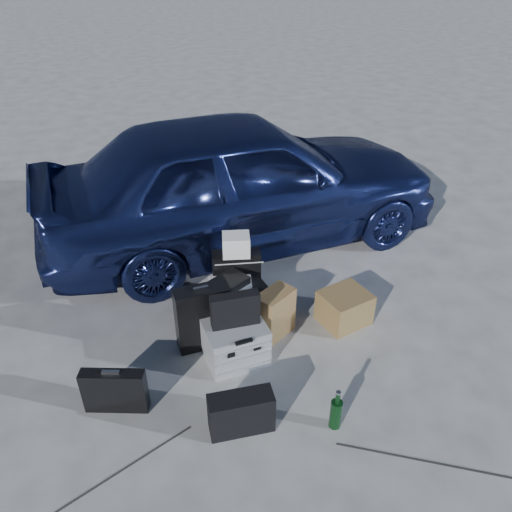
{
  "coord_description": "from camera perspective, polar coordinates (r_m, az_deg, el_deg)",
  "views": [
    {
      "loc": [
        -1.09,
        -2.57,
        2.98
      ],
      "look_at": [
        0.28,
        0.85,
        0.59
      ],
      "focal_mm": 35.0,
      "sensor_mm": 36.0,
      "label": 1
    }
  ],
  "objects": [
    {
      "name": "suitcase_right",
      "position": [
        4.69,
        -2.23,
        -2.39
      ],
      "size": [
        0.47,
        0.27,
        0.53
      ],
      "primitive_type": "cube",
      "rotation": [
        0.0,
        0.0,
        -0.27
      ],
      "color": "black",
      "rests_on": "ground"
    },
    {
      "name": "messenger_bag",
      "position": [
        3.65,
        -1.71,
        -17.49
      ],
      "size": [
        0.48,
        0.24,
        0.32
      ],
      "primitive_type": "cube",
      "rotation": [
        0.0,
        0.0,
        -0.15
      ],
      "color": "black",
      "rests_on": "ground"
    },
    {
      "name": "cardboard_box",
      "position": [
        4.57,
        10.06,
        -5.83
      ],
      "size": [
        0.46,
        0.41,
        0.3
      ],
      "primitive_type": "cube",
      "rotation": [
        0.0,
        0.0,
        0.16
      ],
      "color": "olive",
      "rests_on": "ground"
    },
    {
      "name": "green_bottle",
      "position": [
        3.7,
        9.15,
        -16.97
      ],
      "size": [
        0.11,
        0.11,
        0.33
      ],
      "primitive_type": "cylinder",
      "rotation": [
        0.0,
        0.0,
        0.31
      ],
      "color": "black",
      "rests_on": "ground"
    },
    {
      "name": "pelican_case",
      "position": [
        4.13,
        -2.38,
        -9.8
      ],
      "size": [
        0.48,
        0.4,
        0.35
      ],
      "primitive_type": "cube",
      "rotation": [
        0.0,
        0.0,
        -0.0
      ],
      "color": "#989B9D",
      "rests_on": "ground"
    },
    {
      "name": "laptop_bag",
      "position": [
        3.93,
        -2.41,
        -6.16
      ],
      "size": [
        0.39,
        0.14,
        0.29
      ],
      "primitive_type": "cube",
      "rotation": [
        0.0,
        0.0,
        -0.12
      ],
      "color": "black",
      "rests_on": "pelican_case"
    },
    {
      "name": "kraft_bag",
      "position": [
        4.33,
        2.18,
        -6.56
      ],
      "size": [
        0.39,
        0.33,
        0.44
      ],
      "primitive_type": "cube",
      "rotation": [
        0.0,
        0.0,
        0.46
      ],
      "color": "#AB774A",
      "rests_on": "ground"
    },
    {
      "name": "duffel_bag",
      "position": [
        4.52,
        -2.68,
        -5.68
      ],
      "size": [
        0.66,
        0.33,
        0.32
      ],
      "primitive_type": "cube",
      "rotation": [
        0.0,
        0.0,
        0.09
      ],
      "color": "black",
      "rests_on": "ground"
    },
    {
      "name": "suitcase_left",
      "position": [
        4.2,
        -6.07,
        -6.99
      ],
      "size": [
        0.45,
        0.17,
        0.59
      ],
      "primitive_type": "cube",
      "rotation": [
        0.0,
        0.0,
        -0.02
      ],
      "color": "black",
      "rests_on": "ground"
    },
    {
      "name": "white_carton",
      "position": [
        4.47,
        -2.29,
        1.3
      ],
      "size": [
        0.29,
        0.26,
        0.19
      ],
      "primitive_type": "cube",
      "rotation": [
        0.0,
        0.0,
        -0.31
      ],
      "color": "white",
      "rests_on": "suitcase_right"
    },
    {
      "name": "flat_box_white",
      "position": [
        4.4,
        -2.97,
        -3.65
      ],
      "size": [
        0.45,
        0.39,
        0.07
      ],
      "primitive_type": "cube",
      "rotation": [
        0.0,
        0.0,
        -0.29
      ],
      "color": "white",
      "rests_on": "duffel_bag"
    },
    {
      "name": "flat_box_black",
      "position": [
        4.36,
        -3.11,
        -3.03
      ],
      "size": [
        0.38,
        0.33,
        0.07
      ],
      "primitive_type": "cube",
      "rotation": [
        0.0,
        0.0,
        0.43
      ],
      "color": "black",
      "rests_on": "flat_box_white"
    },
    {
      "name": "car",
      "position": [
        5.45,
        -1.63,
        8.68
      ],
      "size": [
        4.33,
        1.77,
        1.47
      ],
      "primitive_type": "imported",
      "rotation": [
        0.0,
        0.0,
        1.56
      ],
      "color": "navy",
      "rests_on": "ground"
    },
    {
      "name": "ground",
      "position": [
        4.08,
        0.79,
        -13.9
      ],
      "size": [
        60.0,
        60.0,
        0.0
      ],
      "primitive_type": "plane",
      "color": "beige",
      "rests_on": "ground"
    },
    {
      "name": "briefcase",
      "position": [
        3.89,
        -15.83,
        -14.61
      ],
      "size": [
        0.47,
        0.28,
        0.36
      ],
      "primitive_type": "cube",
      "rotation": [
        0.0,
        0.0,
        -0.4
      ],
      "color": "black",
      "rests_on": "ground"
    }
  ]
}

